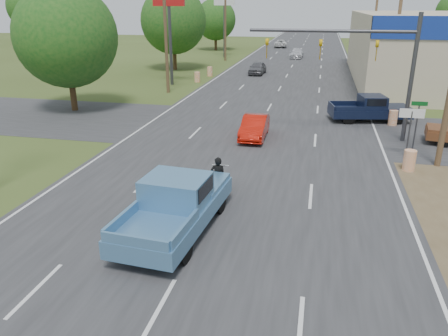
% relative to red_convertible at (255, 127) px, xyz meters
% --- Properties ---
extents(ground, '(200.00, 200.00, 0.00)m').
position_rel_red_convertible_xyz_m(ground, '(-0.08, -15.77, -0.65)').
color(ground, '#3B461C').
rests_on(ground, ground).
extents(main_road, '(15.00, 180.00, 0.02)m').
position_rel_red_convertible_xyz_m(main_road, '(-0.08, 24.23, -0.64)').
color(main_road, '#2D2D30').
rests_on(main_road, ground).
extents(cross_road, '(120.00, 10.00, 0.02)m').
position_rel_red_convertible_xyz_m(cross_road, '(-0.08, 2.23, -0.64)').
color(cross_road, '#2D2D30').
rests_on(cross_road, ground).
extents(utility_pole_2, '(2.00, 0.28, 10.00)m').
position_rel_red_convertible_xyz_m(utility_pole_2, '(9.42, 15.23, 4.67)').
color(utility_pole_2, '#4C3823').
rests_on(utility_pole_2, ground).
extents(utility_pole_3, '(2.00, 0.28, 10.00)m').
position_rel_red_convertible_xyz_m(utility_pole_3, '(9.42, 33.23, 4.67)').
color(utility_pole_3, '#4C3823').
rests_on(utility_pole_3, ground).
extents(utility_pole_5, '(2.00, 0.28, 10.00)m').
position_rel_red_convertible_xyz_m(utility_pole_5, '(-9.58, 12.23, 4.67)').
color(utility_pole_5, '#4C3823').
rests_on(utility_pole_5, ground).
extents(utility_pole_6, '(2.00, 0.28, 10.00)m').
position_rel_red_convertible_xyz_m(utility_pole_6, '(-9.58, 36.23, 4.67)').
color(utility_pole_6, '#4C3823').
rests_on(utility_pole_6, ground).
extents(tree_0, '(7.14, 7.14, 8.84)m').
position_rel_red_convertible_xyz_m(tree_0, '(-14.08, 4.23, 4.62)').
color(tree_0, '#422D19').
rests_on(tree_0, ground).
extents(tree_1, '(7.56, 7.56, 9.36)m').
position_rel_red_convertible_xyz_m(tree_1, '(-13.58, 26.23, 4.93)').
color(tree_1, '#422D19').
rests_on(tree_1, ground).
extents(tree_2, '(6.72, 6.72, 8.32)m').
position_rel_red_convertible_xyz_m(tree_2, '(-14.28, 50.23, 4.31)').
color(tree_2, '#422D19').
rests_on(tree_2, ground).
extents(tree_4, '(9.24, 9.24, 11.44)m').
position_rel_red_convertible_xyz_m(tree_4, '(-55.08, 59.23, 6.17)').
color(tree_4, '#422D19').
rests_on(tree_4, ground).
extents(tree_6, '(8.82, 8.82, 10.92)m').
position_rel_red_convertible_xyz_m(tree_6, '(-30.08, 79.23, 5.86)').
color(tree_6, '#422D19').
rests_on(tree_6, ground).
extents(barrel_0, '(0.56, 0.56, 1.00)m').
position_rel_red_convertible_xyz_m(barrel_0, '(7.92, -3.77, -0.15)').
color(barrel_0, orange).
rests_on(barrel_0, ground).
extents(barrel_1, '(0.56, 0.56, 1.00)m').
position_rel_red_convertible_xyz_m(barrel_1, '(8.32, 4.73, -0.15)').
color(barrel_1, orange).
rests_on(barrel_1, ground).
extents(barrel_2, '(0.56, 0.56, 1.00)m').
position_rel_red_convertible_xyz_m(barrel_2, '(-8.58, 18.23, -0.15)').
color(barrel_2, orange).
rests_on(barrel_2, ground).
extents(barrel_3, '(0.56, 0.56, 1.00)m').
position_rel_red_convertible_xyz_m(barrel_3, '(-8.28, 22.23, -0.15)').
color(barrel_3, orange).
rests_on(barrel_3, ground).
extents(pole_sign_left_near, '(3.00, 0.35, 9.20)m').
position_rel_red_convertible_xyz_m(pole_sign_left_near, '(-10.58, 16.23, 6.52)').
color(pole_sign_left_near, '#3F3F44').
rests_on(pole_sign_left_near, ground).
extents(pole_sign_left_far, '(3.00, 0.35, 9.20)m').
position_rel_red_convertible_xyz_m(pole_sign_left_far, '(-10.58, 40.23, 6.52)').
color(pole_sign_left_far, '#3F3F44').
rests_on(pole_sign_left_far, ground).
extents(lane_sign, '(1.20, 0.08, 2.52)m').
position_rel_red_convertible_xyz_m(lane_sign, '(8.12, -1.77, 1.25)').
color(lane_sign, '#3F3F44').
rests_on(lane_sign, ground).
extents(street_name_sign, '(0.80, 0.08, 2.61)m').
position_rel_red_convertible_xyz_m(street_name_sign, '(8.72, -0.27, 0.96)').
color(street_name_sign, '#3F3F44').
rests_on(street_name_sign, ground).
extents(signal_mast, '(9.12, 0.40, 7.00)m').
position_rel_red_convertible_xyz_m(signal_mast, '(5.74, 1.23, 4.16)').
color(signal_mast, '#3F3F44').
rests_on(signal_mast, ground).
extents(red_convertible, '(1.41, 3.94, 1.29)m').
position_rel_red_convertible_xyz_m(red_convertible, '(0.00, 0.00, 0.00)').
color(red_convertible, '#BA1408').
rests_on(red_convertible, ground).
extents(motorcycle, '(0.70, 2.29, 1.16)m').
position_rel_red_convertible_xyz_m(motorcycle, '(-0.15, -8.79, -0.13)').
color(motorcycle, black).
rests_on(motorcycle, ground).
extents(rider, '(0.63, 0.45, 1.65)m').
position_rel_red_convertible_xyz_m(rider, '(-0.16, -8.73, 0.18)').
color(rider, black).
rests_on(rider, ground).
extents(blue_pickup, '(2.75, 6.09, 1.97)m').
position_rel_red_convertible_xyz_m(blue_pickup, '(-0.93, -11.55, 0.35)').
color(blue_pickup, black).
rests_on(blue_pickup, ground).
extents(navy_pickup, '(5.50, 3.01, 1.73)m').
position_rel_red_convertible_xyz_m(navy_pickup, '(7.04, 5.57, 0.23)').
color(navy_pickup, black).
rests_on(navy_pickup, ground).
extents(distant_car_grey, '(1.74, 4.03, 1.36)m').
position_rel_red_convertible_xyz_m(distant_car_grey, '(-3.40, 24.71, 0.03)').
color(distant_car_grey, '#55555A').
rests_on(distant_car_grey, ground).
extents(distant_car_silver, '(1.95, 4.52, 1.30)m').
position_rel_red_convertible_xyz_m(distant_car_silver, '(-0.11, 41.58, 0.00)').
color(distant_car_silver, silver).
rests_on(distant_car_silver, ground).
extents(distant_car_white, '(2.56, 4.93, 1.33)m').
position_rel_red_convertible_xyz_m(distant_car_white, '(-3.95, 57.72, 0.02)').
color(distant_car_white, silver).
rests_on(distant_car_white, ground).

